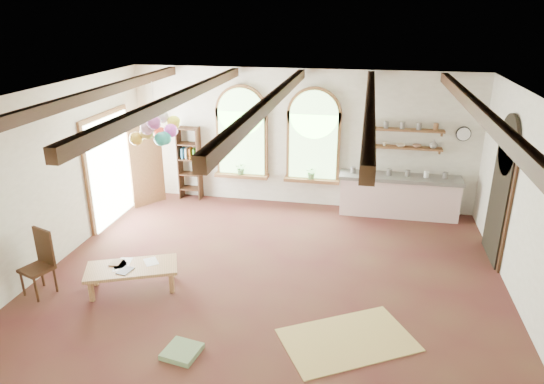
% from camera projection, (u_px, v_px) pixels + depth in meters
% --- Properties ---
extents(floor, '(8.00, 8.00, 0.00)m').
position_uv_depth(floor, '(272.00, 275.00, 8.61)').
color(floor, '#513021').
rests_on(floor, ground).
extents(ceiling_beams, '(6.20, 6.80, 0.18)m').
position_uv_depth(ceiling_beams, '(272.00, 101.00, 7.51)').
color(ceiling_beams, '#3C2313').
rests_on(ceiling_beams, ceiling).
extents(window_left, '(1.30, 0.28, 2.20)m').
position_uv_depth(window_left, '(242.00, 135.00, 11.43)').
color(window_left, brown).
rests_on(window_left, floor).
extents(window_right, '(1.30, 0.28, 2.20)m').
position_uv_depth(window_right, '(313.00, 139.00, 11.12)').
color(window_right, brown).
rests_on(window_right, floor).
extents(left_doorway, '(0.10, 1.90, 2.50)m').
position_uv_depth(left_doorway, '(110.00, 169.00, 10.57)').
color(left_doorway, brown).
rests_on(left_doorway, floor).
extents(right_doorway, '(0.10, 1.30, 2.40)m').
position_uv_depth(right_doorway, '(498.00, 203.00, 8.88)').
color(right_doorway, black).
rests_on(right_doorway, floor).
extents(kitchen_counter, '(2.68, 0.62, 0.94)m').
position_uv_depth(kitchen_counter, '(399.00, 195.00, 10.96)').
color(kitchen_counter, beige).
rests_on(kitchen_counter, floor).
extents(wall_shelf_lower, '(1.70, 0.24, 0.04)m').
position_uv_depth(wall_shelf_lower, '(403.00, 147.00, 10.75)').
color(wall_shelf_lower, brown).
rests_on(wall_shelf_lower, wall_back).
extents(wall_shelf_upper, '(1.70, 0.24, 0.04)m').
position_uv_depth(wall_shelf_upper, '(404.00, 130.00, 10.60)').
color(wall_shelf_upper, brown).
rests_on(wall_shelf_upper, wall_back).
extents(wall_clock, '(0.32, 0.04, 0.32)m').
position_uv_depth(wall_clock, '(464.00, 134.00, 10.46)').
color(wall_clock, black).
rests_on(wall_clock, wall_back).
extents(bookshelf, '(0.53, 0.32, 1.80)m').
position_uv_depth(bookshelf, '(190.00, 163.00, 11.82)').
color(bookshelf, '#3C2313').
rests_on(bookshelf, floor).
extents(coffee_table, '(1.63, 1.19, 0.42)m').
position_uv_depth(coffee_table, '(132.00, 269.00, 8.06)').
color(coffee_table, tan).
rests_on(coffee_table, floor).
extents(side_chair, '(0.56, 0.56, 1.10)m').
position_uv_depth(side_chair, '(40.00, 276.00, 7.96)').
color(side_chair, '#3C2313').
rests_on(side_chair, floor).
extents(floor_mat, '(2.14, 1.88, 0.02)m').
position_uv_depth(floor_mat, '(348.00, 340.00, 6.91)').
color(floor_mat, tan).
rests_on(floor_mat, floor).
extents(floor_cushion, '(0.53, 0.53, 0.08)m').
position_uv_depth(floor_cushion, '(182.00, 352.00, 6.63)').
color(floor_cushion, '#6A865D').
rests_on(floor_cushion, floor).
extents(water_jug_a, '(0.28, 0.28, 0.54)m').
position_uv_depth(water_jug_a, '(434.00, 208.00, 10.90)').
color(water_jug_a, '#5F9BCC').
rests_on(water_jug_a, floor).
extents(water_jug_b, '(0.27, 0.27, 0.53)m').
position_uv_depth(water_jug_b, '(443.00, 209.00, 10.87)').
color(water_jug_b, '#5F9BCC').
rests_on(water_jug_b, floor).
extents(balloon_cluster, '(0.85, 0.89, 1.16)m').
position_uv_depth(balloon_cluster, '(155.00, 128.00, 9.06)').
color(balloon_cluster, silver).
rests_on(balloon_cluster, floor).
extents(table_book, '(0.19, 0.26, 0.02)m').
position_uv_depth(table_book, '(111.00, 263.00, 8.15)').
color(table_book, olive).
rests_on(table_book, coffee_table).
extents(tablet, '(0.23, 0.30, 0.01)m').
position_uv_depth(tablet, '(125.00, 271.00, 7.91)').
color(tablet, black).
rests_on(tablet, coffee_table).
extents(potted_plant_left, '(0.27, 0.23, 0.30)m').
position_uv_depth(potted_plant_left, '(241.00, 168.00, 11.61)').
color(potted_plant_left, '#598C4C').
rests_on(potted_plant_left, window_left).
extents(potted_plant_right, '(0.27, 0.23, 0.30)m').
position_uv_depth(potted_plant_right, '(312.00, 173.00, 11.30)').
color(potted_plant_right, '#598C4C').
rests_on(potted_plant_right, window_right).
extents(shelf_cup_a, '(0.12, 0.10, 0.10)m').
position_uv_depth(shelf_cup_a, '(369.00, 143.00, 10.86)').
color(shelf_cup_a, white).
rests_on(shelf_cup_a, wall_shelf_lower).
extents(shelf_cup_b, '(0.10, 0.10, 0.09)m').
position_uv_depth(shelf_cup_b, '(384.00, 144.00, 10.79)').
color(shelf_cup_b, beige).
rests_on(shelf_cup_b, wall_shelf_lower).
extents(shelf_bowl_a, '(0.22, 0.22, 0.05)m').
position_uv_depth(shelf_bowl_a, '(401.00, 145.00, 10.74)').
color(shelf_bowl_a, beige).
rests_on(shelf_bowl_a, wall_shelf_lower).
extents(shelf_bowl_b, '(0.20, 0.20, 0.06)m').
position_uv_depth(shelf_bowl_b, '(417.00, 146.00, 10.67)').
color(shelf_bowl_b, '#8C664C').
rests_on(shelf_bowl_b, wall_shelf_lower).
extents(shelf_vase, '(0.18, 0.18, 0.19)m').
position_uv_depth(shelf_vase, '(434.00, 144.00, 10.59)').
color(shelf_vase, slate).
rests_on(shelf_vase, wall_shelf_lower).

